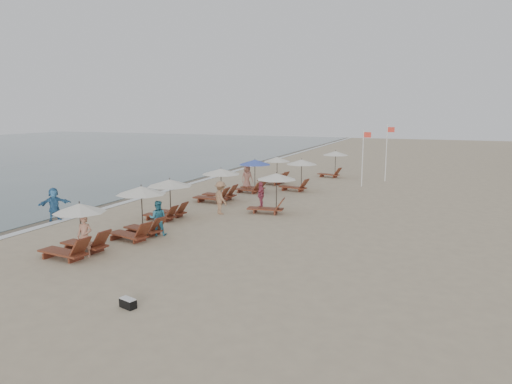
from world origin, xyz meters
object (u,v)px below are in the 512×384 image
at_px(inland_station_2, 333,161).
at_px(inland_station_0, 272,189).
at_px(inland_station_1, 298,172).
at_px(beachgoer_mid_a, 158,218).
at_px(beachgoer_near, 85,236).
at_px(beachgoer_far_b, 247,177).
at_px(lounger_station_1, 138,213).
at_px(lounger_station_4, 252,175).
at_px(lounger_station_5, 274,171).
at_px(beachgoer_far_a, 261,195).
at_px(waterline_walker, 54,204).
at_px(lounger_station_0, 75,232).
at_px(lounger_station_3, 217,185).
at_px(beachgoer_mid_b, 221,198).
at_px(duffel_bag, 128,303).
at_px(lounger_station_2, 167,197).
at_px(flag_pole_near, 363,155).

bearing_deg(inland_station_2, inland_station_0, -89.87).
height_order(inland_station_1, beachgoer_mid_a, inland_station_1).
height_order(beachgoer_near, beachgoer_far_b, beachgoer_far_b).
height_order(lounger_station_1, inland_station_2, lounger_station_1).
relative_size(inland_station_1, beachgoer_mid_a, 1.70).
xyz_separation_m(lounger_station_4, lounger_station_5, (0.11, 4.12, -0.24)).
distance_m(inland_station_2, beachgoer_far_a, 14.28).
bearing_deg(waterline_walker, lounger_station_0, -96.17).
bearing_deg(lounger_station_5, lounger_station_4, -91.59).
bearing_deg(lounger_station_3, beachgoer_far_a, -15.83).
relative_size(beachgoer_far_a, waterline_walker, 0.89).
distance_m(beachgoer_mid_a, beachgoer_far_b, 13.10).
distance_m(lounger_station_0, inland_station_1, 18.13).
bearing_deg(inland_station_1, lounger_station_3, -122.69).
relative_size(inland_station_1, beachgoer_far_a, 1.78).
bearing_deg(beachgoer_mid_b, beachgoer_far_a, -82.25).
bearing_deg(inland_station_0, waterline_walker, -149.02).
xyz_separation_m(inland_station_0, beachgoer_far_a, (-1.05, 1.06, -0.59)).
distance_m(inland_station_1, duffel_bag, 21.20).
height_order(inland_station_1, waterline_walker, inland_station_1).
xyz_separation_m(lounger_station_2, duffel_bag, (5.14, -10.23, -1.00)).
bearing_deg(lounger_station_2, beachgoer_far_a, 50.76).
distance_m(lounger_station_0, beachgoer_mid_a, 4.00).
bearing_deg(inland_station_0, beachgoer_mid_a, -116.67).
xyz_separation_m(inland_station_2, waterline_walker, (-9.79, -21.19, -0.55)).
distance_m(lounger_station_4, inland_station_0, 6.88).
bearing_deg(flag_pole_near, lounger_station_3, -129.14).
height_order(duffel_bag, flag_pole_near, flag_pole_near).
xyz_separation_m(lounger_station_4, inland_station_2, (3.54, 9.42, 0.19)).
distance_m(lounger_station_4, beachgoer_near, 16.04).
height_order(beachgoer_near, waterline_walker, waterline_walker).
relative_size(lounger_station_2, duffel_bag, 4.52).
bearing_deg(lounger_station_0, duffel_bag, -34.15).
relative_size(lounger_station_5, flag_pole_near, 0.60).
bearing_deg(duffel_bag, waterline_walker, 143.46).
bearing_deg(beachgoer_mid_b, lounger_station_2, 83.80).
distance_m(inland_station_0, inland_station_1, 7.62).
relative_size(lounger_station_0, inland_station_1, 0.94).
relative_size(beachgoer_far_a, beachgoer_far_b, 0.86).
relative_size(lounger_station_4, waterline_walker, 1.44).
bearing_deg(beachgoer_far_b, lounger_station_4, -96.65).
height_order(lounger_station_3, beachgoer_near, lounger_station_3).
relative_size(waterline_walker, flag_pole_near, 0.40).
distance_m(lounger_station_1, inland_station_1, 14.98).
relative_size(lounger_station_0, beachgoer_mid_b, 1.41).
bearing_deg(lounger_station_3, inland_station_2, 71.94).
distance_m(lounger_station_0, beachgoer_far_b, 16.84).
relative_size(lounger_station_1, beachgoer_far_b, 1.47).
bearing_deg(lounger_station_1, lounger_station_0, -103.23).
bearing_deg(beachgoer_near, beachgoer_far_a, 58.71).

